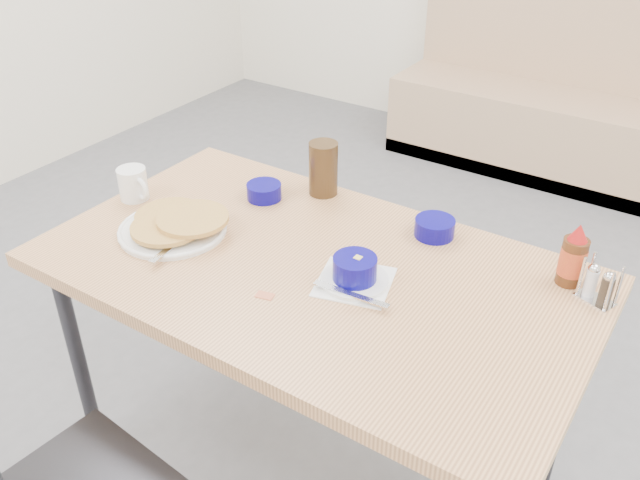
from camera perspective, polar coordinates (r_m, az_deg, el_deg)
The scene contains 11 objects.
booth_bench at distance 4.04m, azimuth 20.28°, elevation 10.21°, with size 1.90×0.56×1.22m.
dining_table at distance 1.76m, azimuth -0.65°, elevation -3.77°, with size 1.40×0.80×0.76m.
pancake_plate at distance 1.89m, azimuth -12.13°, elevation 1.26°, with size 0.30×0.31×0.05m.
coffee_mug at distance 2.07m, azimuth -15.43°, elevation 4.59°, with size 0.12×0.09×0.10m.
grits_setting at distance 1.64m, azimuth 2.94°, elevation -2.74°, with size 0.24×0.22×0.07m.
creamer_bowl at distance 2.02m, azimuth -4.73°, elevation 4.10°, with size 0.10×0.10×0.05m.
butter_bowl at distance 1.86m, azimuth 9.62°, elevation 1.03°, with size 0.11×0.11×0.05m.
amber_tumbler at distance 2.02m, azimuth 0.28°, elevation 6.04°, with size 0.09×0.09×0.16m, color #372511.
condiment_caddy at distance 1.71m, azimuth 22.38°, elevation -3.69°, with size 0.10×0.08×0.11m.
syrup_bottle at distance 1.73m, azimuth 20.53°, elevation -1.44°, with size 0.06×0.06×0.16m.
sugar_wrapper at distance 1.62m, azimuth -4.67°, elevation -4.68°, with size 0.04×0.03×0.00m, color #D26846.
Camera 1 is at (0.80, -0.93, 1.73)m, focal length 38.00 mm.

